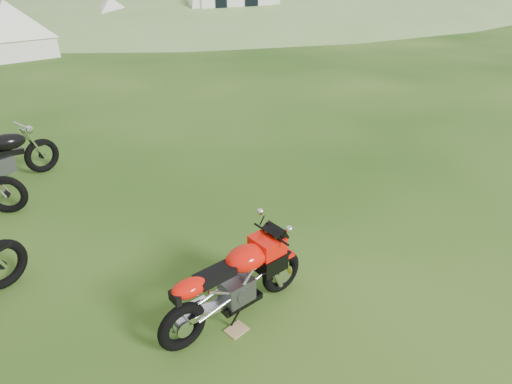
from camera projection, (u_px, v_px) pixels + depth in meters
ground at (273, 242)px, 6.41m from camera, size 120.00×120.00×0.00m
hillside at (233, 2)px, 47.52m from camera, size 80.00×64.00×8.00m
hedgerow at (233, 2)px, 47.52m from camera, size 36.00×1.20×8.60m
sport_motorcycle at (235, 277)px, 4.81m from camera, size 1.95×0.67×1.15m
plywood_board at (237, 330)px, 4.86m from camera, size 0.27×0.23×0.02m
tent_left at (10, 28)px, 18.78m from camera, size 3.23×3.23×2.47m
tent_mid at (113, 15)px, 24.28m from camera, size 2.71×2.71×2.31m
caravan at (233, 11)px, 25.67m from camera, size 5.77×3.63×2.50m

